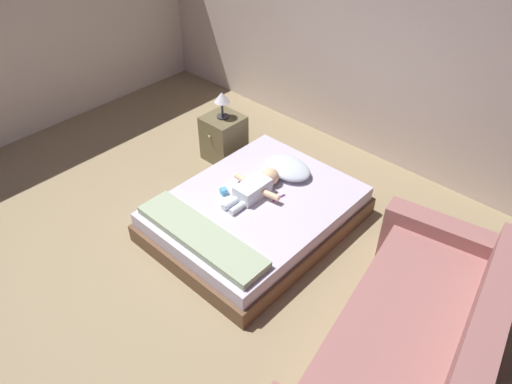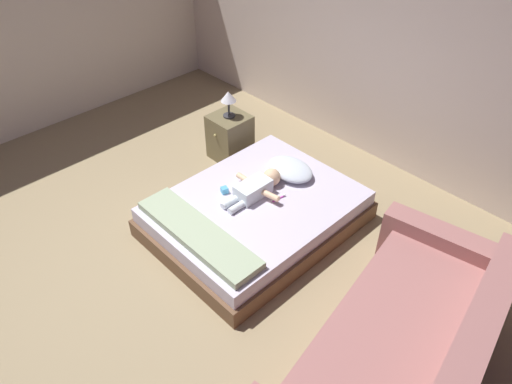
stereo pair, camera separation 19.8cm
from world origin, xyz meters
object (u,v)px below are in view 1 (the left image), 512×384
couch (415,343)px  nightstand (224,138)px  toy_block (224,191)px  pillow (288,168)px  lamp (222,99)px  bed (256,214)px  toothbrush (279,197)px  baby (257,187)px

couch → nightstand: 3.03m
toy_block → pillow: bearing=70.6°
pillow → lamp: lamp is taller
couch → lamp: (-2.88, 0.96, 0.45)m
nightstand → toy_block: size_ratio=7.05×
bed → toothbrush: bearing=51.9°
bed → baby: (-0.07, 0.09, 0.24)m
toothbrush → nightstand: size_ratio=0.29×
pillow → toy_block: size_ratio=6.64×
toothbrush → nightstand: nightstand is taller
baby → pillow: bearing=88.1°
baby → couch: bearing=-13.0°
couch → lamp: couch is taller
toothbrush → toy_block: bearing=-144.0°
pillow → toothbrush: size_ratio=3.28×
bed → couch: (1.82, -0.35, 0.13)m
lamp → toy_block: size_ratio=4.00×
bed → lamp: lamp is taller
baby → nightstand: nightstand is taller
bed → pillow: 0.57m
bed → couch: 1.86m
baby → couch: (1.89, -0.44, -0.11)m
pillow → lamp: (-1.00, 0.09, 0.36)m
nightstand → lamp: bearing=90.0°
pillow → nightstand: size_ratio=0.94×
toothbrush → lamp: 1.34m
baby → toothbrush: size_ratio=4.39×
baby → bed: bearing=-50.3°
bed → toy_block: bearing=-154.8°
baby → lamp: 1.17m
lamp → bed: bearing=-30.0°
pillow → toothbrush: (0.19, -0.35, -0.05)m
baby → lamp: size_ratio=2.22×
couch → toy_block: size_ratio=31.02×
toothbrush → pillow: bearing=118.6°
couch → nightstand: size_ratio=4.40×
bed → lamp: 1.36m
lamp → toy_block: (0.77, -0.75, -0.39)m
nightstand → toy_block: 1.07m
couch → toothbrush: bearing=162.7°
baby → toothbrush: baby is taller
baby → lamp: lamp is taller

